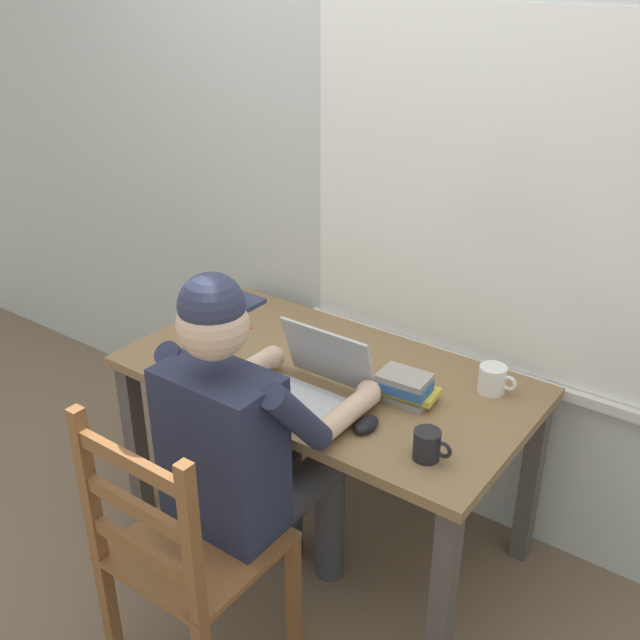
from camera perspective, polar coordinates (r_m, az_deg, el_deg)
ground_plane at (r=2.93m, az=0.41°, el=-15.93°), size 8.00×8.00×0.00m
back_wall at (r=2.64m, az=6.51°, el=11.33°), size 6.00×0.08×2.60m
desk at (r=2.56m, az=0.45°, el=-5.78°), size 1.38×0.75×0.70m
seated_person at (r=2.20m, az=-5.59°, el=-9.23°), size 0.50×0.60×1.26m
wooden_chair at (r=2.19m, az=-10.37°, el=-17.33°), size 0.42×0.42×0.95m
laptop at (r=2.33m, az=-0.64°, el=-5.10°), size 0.33×0.30×0.23m
computer_mouse at (r=2.23m, az=3.56°, el=-7.99°), size 0.06×0.10×0.03m
coffee_mug_white at (r=2.45m, az=13.10°, el=-4.45°), size 0.13×0.09×0.09m
coffee_mug_dark at (r=2.11m, az=8.25°, el=-9.46°), size 0.12×0.08×0.09m
book_stack_main at (r=2.36m, az=6.56°, el=-5.20°), size 0.20×0.14×0.09m
paper_pile_near_laptop at (r=2.40m, az=-4.41°, el=-5.52°), size 0.27×0.21×0.01m
landscape_photo_print at (r=2.85m, az=-6.53°, el=-0.33°), size 0.15×0.13×0.00m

